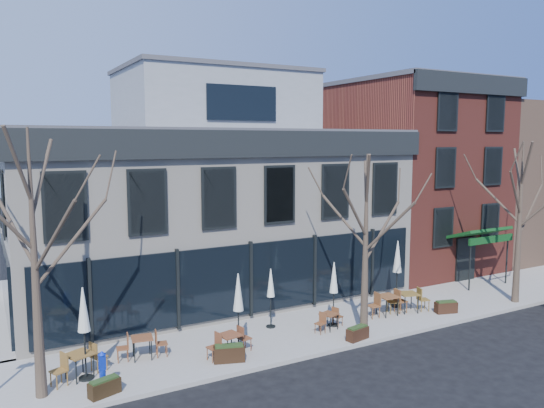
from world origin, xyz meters
TOP-DOWN VIEW (x-y plane):
  - ground at (0.00, 0.00)m, footprint 120.00×120.00m
  - sidewalk_front at (3.25, -2.15)m, footprint 33.50×4.70m
  - corner_building at (0.07, 5.07)m, footprint 18.39×10.39m
  - red_brick_building at (13.00, 4.98)m, footprint 8.20×11.78m
  - bg_building at (23.00, 6.00)m, footprint 12.00×12.00m
  - tree_corner at (-8.49, -3.20)m, footprint 3.93×3.98m
  - tree_mid at (3.01, -3.90)m, footprint 3.50×3.55m
  - tree_right at (12.01, -3.90)m, footprint 3.72×3.77m
  - call_box at (-6.83, -3.72)m, footprint 0.25×0.25m
  - cafe_set_0 at (-7.31, -2.49)m, footprint 1.93×1.19m
  - cafe_set_1 at (-5.14, -1.92)m, footprint 1.82×0.82m
  - cafe_set_2 at (-2.37, -3.15)m, footprint 1.83×0.84m
  - cafe_set_3 at (2.18, -2.73)m, footprint 1.58×0.85m
  - cafe_set_4 at (5.42, -2.48)m, footprint 2.01×0.83m
  - cafe_set_5 at (6.52, -2.58)m, footprint 2.03×1.02m
  - umbrella_0 at (-7.14, -2.64)m, footprint 0.48×0.48m
  - umbrella_1 at (-1.92, -2.94)m, footprint 0.46×0.46m
  - umbrella_2 at (0.27, -1.35)m, footprint 0.39×0.39m
  - umbrella_3 at (2.60, -2.43)m, footprint 0.42×0.42m
  - umbrella_4 at (6.58, -1.76)m, footprint 0.49×0.49m
  - planter_0 at (-6.85, -4.04)m, footprint 1.00×0.64m
  - planter_1 at (-2.60, -3.61)m, footprint 1.14×0.73m
  - planter_2 at (2.51, -4.14)m, footprint 0.99×0.55m
  - planter_3 at (7.89, -3.50)m, footprint 1.03×0.64m

SIDE VIEW (x-z plane):
  - ground at x=0.00m, z-range 0.00..0.00m
  - sidewalk_front at x=3.25m, z-range 0.00..0.15m
  - planter_0 at x=-6.85m, z-range 0.15..0.67m
  - planter_2 at x=2.51m, z-range 0.15..0.67m
  - planter_3 at x=7.89m, z-range 0.15..0.69m
  - planter_1 at x=-2.60m, z-range 0.15..0.74m
  - cafe_set_3 at x=2.18m, z-range 0.16..0.97m
  - cafe_set_1 at x=-5.14m, z-range 0.16..1.10m
  - cafe_set_2 at x=-2.37m, z-range 0.16..1.10m
  - cafe_set_0 at x=-7.31m, z-range 0.16..1.17m
  - cafe_set_5 at x=6.52m, z-range 0.16..1.20m
  - cafe_set_4 at x=5.42m, z-range 0.16..1.22m
  - call_box at x=-6.83m, z-range 0.19..1.44m
  - umbrella_2 at x=0.27m, z-range 0.65..3.08m
  - umbrella_3 at x=2.60m, z-range 0.70..3.35m
  - umbrella_1 at x=-1.92m, z-range 0.74..3.60m
  - umbrella_0 at x=-7.14m, z-range 0.77..3.75m
  - umbrella_4 at x=6.58m, z-range 0.78..3.83m
  - tree_mid at x=3.01m, z-range 0.27..7.31m
  - tree_right at x=12.01m, z-range 0.28..7.76m
  - tree_corner at x=-8.49m, z-range 0.29..8.21m
  - corner_building at x=0.07m, z-range -0.83..10.27m
  - bg_building at x=23.00m, z-range 0.00..10.00m
  - red_brick_building at x=13.00m, z-range 0.05..11.22m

